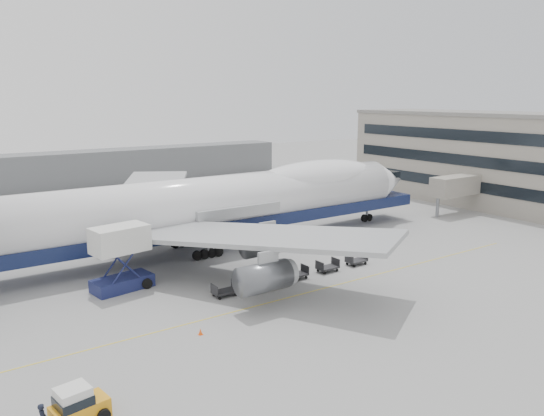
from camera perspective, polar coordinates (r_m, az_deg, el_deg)
ground at (r=55.49m, az=0.24°, el=-7.19°), size 260.00×260.00×0.00m
apron_line at (r=50.96m, az=4.13°, el=-8.99°), size 60.00×0.15×0.01m
hangar at (r=115.75m, az=-24.35°, el=3.58°), size 110.00×8.00×7.00m
airliner at (r=64.21m, az=-5.39°, el=0.60°), size 67.00×55.30×19.98m
catering_truck at (r=52.41m, az=-15.97°, el=-4.85°), size 5.94×4.49×6.23m
baggage_tug at (r=33.78m, az=-20.20°, el=-19.42°), size 3.28×2.10×2.24m
traffic_cone at (r=42.64m, az=-7.70°, el=-13.06°), size 0.34×0.34×0.50m
dolly_0 at (r=49.85m, az=-5.10°, el=-8.85°), size 2.30×1.35×1.30m
dolly_1 at (r=51.86m, az=-1.07°, el=-7.96°), size 2.30×1.35×1.30m
dolly_2 at (r=54.12m, az=2.62°, el=-7.11°), size 2.30×1.35×1.30m
dolly_3 at (r=56.60m, az=6.00°, el=-6.30°), size 2.30×1.35×1.30m
dolly_4 at (r=59.26m, az=9.07°, el=-5.55°), size 2.30×1.35×1.30m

